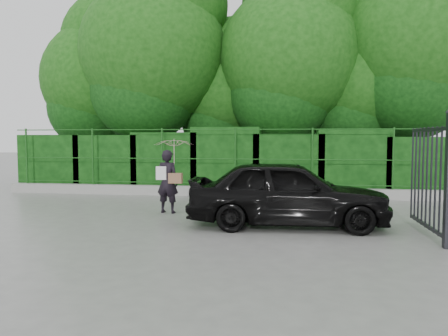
# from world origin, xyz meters

# --- Properties ---
(ground) EXTENTS (80.00, 80.00, 0.00)m
(ground) POSITION_xyz_m (0.00, 0.00, 0.00)
(ground) COLOR gray
(kerb) EXTENTS (14.00, 0.25, 0.30)m
(kerb) POSITION_xyz_m (0.00, 4.50, 0.15)
(kerb) COLOR #9E9E99
(kerb) RESTS_ON ground
(fence) EXTENTS (14.13, 0.06, 1.80)m
(fence) POSITION_xyz_m (0.22, 4.50, 1.20)
(fence) COLOR #184E16
(fence) RESTS_ON kerb
(hedge) EXTENTS (14.20, 1.20, 2.14)m
(hedge) POSITION_xyz_m (0.02, 5.50, 0.98)
(hedge) COLOR black
(hedge) RESTS_ON ground
(trees) EXTENTS (17.10, 6.15, 8.08)m
(trees) POSITION_xyz_m (1.14, 7.74, 4.62)
(trees) COLOR black
(trees) RESTS_ON ground
(gate) EXTENTS (0.22, 2.33, 2.36)m
(gate) POSITION_xyz_m (4.60, -0.72, 1.19)
(gate) COLOR #24242A
(gate) RESTS_ON ground
(woman) EXTENTS (0.94, 0.96, 1.79)m
(woman) POSITION_xyz_m (-0.74, 1.42, 1.19)
(woman) COLOR black
(woman) RESTS_ON ground
(car) EXTENTS (4.07, 1.76, 1.37)m
(car) POSITION_xyz_m (2.00, 0.22, 0.69)
(car) COLOR black
(car) RESTS_ON ground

